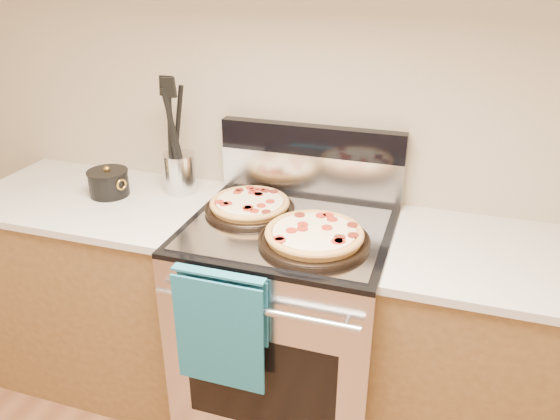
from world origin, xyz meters
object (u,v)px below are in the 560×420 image
(utensil_crock, at_px, (180,173))
(range_body, at_px, (288,328))
(pepperoni_pizza_back, at_px, (250,205))
(saucepan, at_px, (109,184))
(pepperoni_pizza_front, at_px, (314,236))

(utensil_crock, bearing_deg, range_body, -19.54)
(pepperoni_pizza_back, height_order, utensil_crock, utensil_crock)
(range_body, bearing_deg, saucepan, 175.34)
(range_body, relative_size, pepperoni_pizza_front, 2.34)
(utensil_crock, bearing_deg, pepperoni_pizza_back, -18.68)
(pepperoni_pizza_back, xyz_separation_m, pepperoni_pizza_front, (0.31, -0.17, 0.00))
(pepperoni_pizza_front, xyz_separation_m, saucepan, (-0.94, 0.17, 0.01))
(pepperoni_pizza_back, relative_size, saucepan, 2.11)
(range_body, height_order, utensil_crock, utensil_crock)
(utensil_crock, distance_m, saucepan, 0.30)
(utensil_crock, bearing_deg, saucepan, -155.13)
(range_body, xyz_separation_m, utensil_crock, (-0.54, 0.19, 0.55))
(saucepan, bearing_deg, pepperoni_pizza_front, -10.31)
(pepperoni_pizza_back, height_order, saucepan, saucepan)
(pepperoni_pizza_front, height_order, utensil_crock, utensil_crock)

